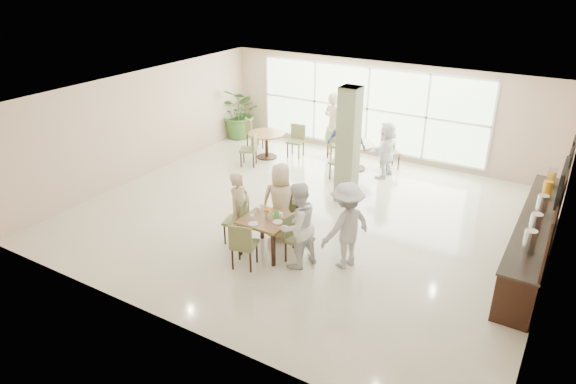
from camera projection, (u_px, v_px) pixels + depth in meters
The scene contains 23 objects.
ground at pixel (307, 215), 11.84m from camera, with size 10.00×10.00×0.00m, color beige.
room_shell at pixel (309, 145), 11.14m from camera, with size 10.00×10.00×10.00m.
window_bank at pixel (367, 109), 14.97m from camera, with size 7.00×0.04×7.00m.
column at pixel (348, 146), 12.01m from camera, with size 0.45×0.45×2.80m, color #647451.
main_table at pixel (267, 223), 10.11m from camera, with size 0.93×0.93×0.75m.
round_table_left at pixel (267, 139), 15.07m from camera, with size 1.08×1.08×0.75m.
round_table_right at pixel (356, 150), 14.23m from camera, with size 1.06×1.06×0.75m.
chairs_main_table at pixel (266, 230), 10.20m from camera, with size 2.02×1.91×0.95m.
chairs_table_left at pixel (266, 141), 15.18m from camera, with size 2.05×1.95×0.95m.
chairs_table_right at pixel (355, 153), 14.26m from camera, with size 2.26×1.98×0.95m.
tabletop_clutter at pixel (267, 215), 10.05m from camera, with size 0.72×0.79×0.21m.
buffet_counter at pixel (535, 237), 9.80m from camera, with size 0.64×4.70×1.95m.
wall_tv at pixel (562, 182), 8.16m from camera, with size 0.06×1.00×0.58m.
framed_art_a at pixel (567, 168), 9.53m from camera, with size 0.05×0.55×0.70m.
framed_art_b at pixel (571, 155), 10.16m from camera, with size 0.05×0.55×0.70m.
potted_plant at pixel (241, 113), 16.63m from camera, with size 1.50×1.50×1.67m, color #3A6A2A.
teen_left at pixel (240, 209), 10.37m from camera, with size 0.57×0.38×1.57m, color #CBB087.
teen_far at pixel (281, 201), 10.59m from camera, with size 0.81×0.44×1.65m, color #CBB087.
teen_right at pixel (297, 225), 9.57m from camera, with size 0.83×0.65×1.71m, color white.
teen_standing at pixel (346, 226), 9.57m from camera, with size 1.10×0.63×1.71m, color #ACABAE.
adult_a at pixel (346, 146), 13.46m from camera, with size 1.08×0.61×1.84m, color #3E5BBB.
adult_b at pixel (386, 150), 13.65m from camera, with size 1.41×0.61×1.53m, color white.
adult_standing at pixel (334, 125), 15.01m from camera, with size 0.70×0.46×1.93m, color #CBB087.
Camera 1 is at (5.06, -9.27, 5.39)m, focal length 32.00 mm.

